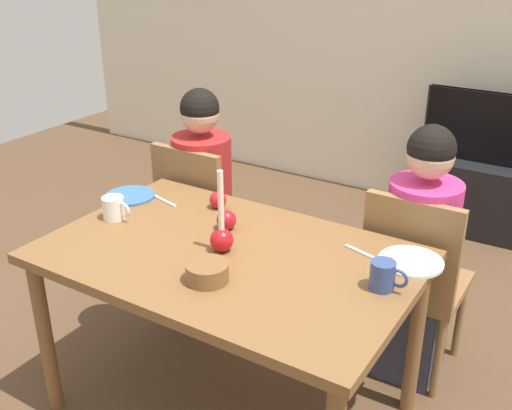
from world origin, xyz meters
TOP-DOWN VIEW (x-y plane):
  - ground_plane at (0.00, 0.00)m, footprint 7.68×7.68m
  - back_wall at (0.00, 2.60)m, footprint 6.40×0.10m
  - dining_table at (0.00, 0.00)m, footprint 1.40×0.90m
  - chair_left at (-0.60, 0.61)m, footprint 0.40×0.40m
  - chair_right at (0.54, 0.61)m, footprint 0.40×0.40m
  - person_left_child at (-0.60, 0.64)m, footprint 0.30×0.30m
  - person_right_child at (0.54, 0.64)m, footprint 0.30×0.30m
  - tv_stand at (0.43, 2.30)m, footprint 0.64×0.40m
  - tv at (0.43, 2.30)m, footprint 0.79×0.05m
  - candle_centerpiece at (-0.03, 0.00)m, footprint 0.09×0.09m
  - plate_left at (-0.68, 0.20)m, footprint 0.23×0.23m
  - plate_right at (0.61, 0.29)m, footprint 0.24×0.24m
  - mug_left at (-0.57, -0.01)m, footprint 0.14×0.09m
  - mug_right at (0.59, 0.07)m, footprint 0.13×0.09m
  - fork_left at (-0.52, 0.24)m, footprint 0.18×0.06m
  - fork_right at (0.44, 0.26)m, footprint 0.18×0.06m
  - bowl_walnuts at (0.05, -0.20)m, footprint 0.15×0.15m
  - apple_near_candle at (-0.12, 0.16)m, footprint 0.08×0.08m
  - apple_by_left_plate at (-0.27, 0.31)m, footprint 0.07×0.07m

SIDE VIEW (x-z plane):
  - ground_plane at x=0.00m, z-range 0.00..0.00m
  - tv_stand at x=0.43m, z-range 0.00..0.48m
  - chair_left at x=-0.60m, z-range 0.06..0.96m
  - chair_right at x=0.54m, z-range 0.06..0.96m
  - person_left_child at x=-0.60m, z-range -0.02..1.16m
  - person_right_child at x=0.54m, z-range -0.02..1.16m
  - dining_table at x=0.00m, z-range 0.29..1.04m
  - tv at x=0.43m, z-range 0.48..0.94m
  - fork_left at x=-0.52m, z-range 0.75..0.76m
  - fork_right at x=0.44m, z-range 0.75..0.76m
  - plate_left at x=-0.68m, z-range 0.75..0.76m
  - plate_right at x=0.61m, z-range 0.75..0.76m
  - bowl_walnuts at x=0.05m, z-range 0.75..0.82m
  - apple_by_left_plate at x=-0.27m, z-range 0.75..0.82m
  - apple_near_candle at x=-0.12m, z-range 0.75..0.83m
  - mug_left at x=-0.57m, z-range 0.75..0.85m
  - mug_right at x=0.59m, z-range 0.75..0.85m
  - candle_centerpiece at x=-0.03m, z-range 0.65..0.98m
  - back_wall at x=0.00m, z-range 0.00..2.60m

